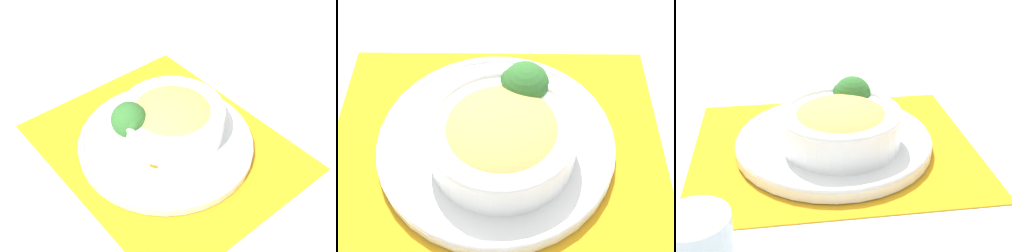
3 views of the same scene
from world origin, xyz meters
TOP-DOWN VIEW (x-y plane):
  - ground_plane at (0.00, 0.00)m, footprint 4.00×4.00m
  - placemat at (0.00, 0.00)m, footprint 0.49×0.41m
  - plate at (0.00, 0.00)m, footprint 0.31×0.31m
  - bowl at (0.01, -0.02)m, footprint 0.19×0.19m
  - broccoli_floret at (0.04, 0.05)m, footprint 0.06×0.06m
  - carrot_slice_near at (-0.03, 0.05)m, footprint 0.04×0.04m
  - carrot_slice_middle at (-0.04, 0.04)m, footprint 0.04×0.04m

SIDE VIEW (x-z plane):
  - ground_plane at x=0.00m, z-range 0.00..0.00m
  - placemat at x=0.00m, z-range 0.00..0.00m
  - plate at x=0.00m, z-range 0.00..0.03m
  - carrot_slice_near at x=-0.03m, z-range 0.02..0.03m
  - carrot_slice_middle at x=-0.04m, z-range 0.02..0.03m
  - bowl at x=0.01m, z-range 0.02..0.09m
  - broccoli_floret at x=0.04m, z-range 0.03..0.11m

